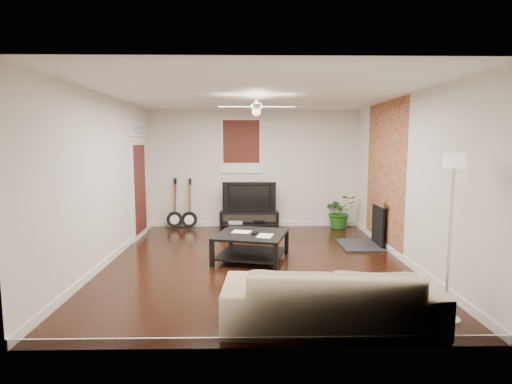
% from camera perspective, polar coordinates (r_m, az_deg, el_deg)
% --- Properties ---
extents(room, '(5.01, 6.01, 2.81)m').
position_cam_1_polar(room, '(6.84, 0.06, 1.68)').
color(room, black).
rests_on(room, ground).
extents(brick_accent, '(0.02, 2.20, 2.80)m').
position_cam_1_polar(brick_accent, '(8.26, 17.46, 2.26)').
color(brick_accent, brown).
rests_on(brick_accent, floor).
extents(fireplace, '(0.80, 1.10, 0.92)m').
position_cam_1_polar(fireplace, '(8.30, 15.34, -4.21)').
color(fireplace, black).
rests_on(fireplace, floor).
extents(window_back, '(1.00, 0.06, 1.30)m').
position_cam_1_polar(window_back, '(9.78, -2.05, 6.45)').
color(window_back, '#3D1A10').
rests_on(window_back, wall_back).
extents(door_left, '(0.08, 1.00, 2.50)m').
position_cam_1_polar(door_left, '(9.05, -15.97, 1.72)').
color(door_left, white).
rests_on(door_left, wall_left).
extents(tv_stand, '(1.40, 0.37, 0.39)m').
position_cam_1_polar(tv_stand, '(9.76, -0.95, -3.91)').
color(tv_stand, black).
rests_on(tv_stand, floor).
extents(tv, '(1.25, 0.16, 0.72)m').
position_cam_1_polar(tv, '(9.69, -0.96, -0.65)').
color(tv, black).
rests_on(tv, tv_stand).
extents(coffee_table, '(1.37, 1.37, 0.47)m').
position_cam_1_polar(coffee_table, '(7.12, -0.65, -7.61)').
color(coffee_table, black).
rests_on(coffee_table, floor).
extents(sofa, '(2.40, 1.06, 0.68)m').
position_cam_1_polar(sofa, '(4.72, 10.26, -14.01)').
color(sofa, '#C1AD91').
rests_on(sofa, floor).
extents(floor_lamp, '(0.33, 0.33, 1.91)m').
position_cam_1_polar(floor_lamp, '(5.07, 25.38, -5.85)').
color(floor_lamp, silver).
rests_on(floor_lamp, floor).
extents(potted_plant, '(0.85, 0.77, 0.81)m').
position_cam_1_polar(potted_plant, '(9.89, 11.56, -2.66)').
color(potted_plant, '#1F5B1A').
rests_on(potted_plant, floor).
extents(guitar_left, '(0.39, 0.28, 1.21)m').
position_cam_1_polar(guitar_left, '(9.82, -11.30, -1.55)').
color(guitar_left, black).
rests_on(guitar_left, floor).
extents(guitar_right, '(0.39, 0.29, 1.21)m').
position_cam_1_polar(guitar_right, '(9.73, -9.30, -1.58)').
color(guitar_right, black).
rests_on(guitar_right, floor).
extents(ceiling_fan, '(1.24, 1.24, 0.32)m').
position_cam_1_polar(ceiling_fan, '(6.83, 0.06, 11.75)').
color(ceiling_fan, white).
rests_on(ceiling_fan, ceiling).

